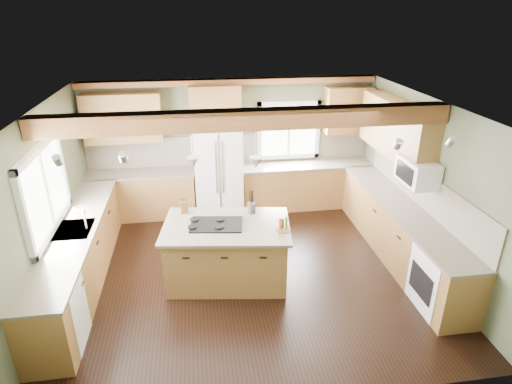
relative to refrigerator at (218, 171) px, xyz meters
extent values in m
plane|color=black|center=(0.30, -2.12, -0.90)|extent=(5.60, 5.60, 0.00)
plane|color=silver|center=(0.30, -2.12, 1.70)|extent=(5.60, 5.60, 0.00)
plane|color=#4D533B|center=(0.30, 0.38, 0.40)|extent=(5.60, 0.00, 5.60)
plane|color=#4D533B|center=(-2.50, -2.12, 0.40)|extent=(0.00, 5.00, 5.00)
plane|color=#4D533B|center=(3.10, -2.12, 0.40)|extent=(0.00, 5.00, 5.00)
cube|color=brown|center=(0.30, -2.26, 1.57)|extent=(5.55, 0.26, 0.26)
cube|color=brown|center=(0.30, 0.28, 1.64)|extent=(5.55, 0.20, 0.10)
cube|color=brown|center=(0.30, 0.36, 0.31)|extent=(5.58, 0.03, 0.58)
cube|color=brown|center=(3.08, -2.07, 0.31)|extent=(0.03, 3.70, 0.58)
cube|color=brown|center=(-1.49, 0.08, -0.46)|extent=(2.02, 0.60, 0.88)
cube|color=brown|center=(-1.49, 0.08, 0.00)|extent=(2.06, 0.64, 0.04)
cube|color=brown|center=(1.79, 0.08, -0.46)|extent=(2.62, 0.60, 0.88)
cube|color=brown|center=(1.79, 0.08, 0.00)|extent=(2.66, 0.64, 0.04)
cube|color=brown|center=(-2.20, -2.07, -0.46)|extent=(0.60, 3.70, 0.88)
cube|color=brown|center=(-2.20, -2.07, 0.00)|extent=(0.64, 3.74, 0.04)
cube|color=brown|center=(2.80, -2.07, -0.46)|extent=(0.60, 3.70, 0.88)
cube|color=brown|center=(2.80, -2.07, 0.00)|extent=(0.64, 3.74, 0.04)
cube|color=brown|center=(-1.69, 0.21, 1.05)|extent=(1.40, 0.35, 0.90)
cube|color=brown|center=(0.00, 0.21, 1.25)|extent=(0.96, 0.35, 0.70)
cube|color=brown|center=(2.92, -1.22, 1.05)|extent=(0.35, 2.20, 0.90)
cube|color=brown|center=(2.60, 0.21, 1.05)|extent=(0.90, 0.35, 0.90)
cube|color=white|center=(-2.48, -2.07, 0.65)|extent=(0.04, 1.60, 1.05)
cube|color=white|center=(1.45, 0.36, 0.65)|extent=(1.10, 0.04, 1.00)
cube|color=#262628|center=(-2.20, -2.07, 0.01)|extent=(0.50, 0.65, 0.03)
cylinder|color=#B2B2B7|center=(-2.02, -2.07, 0.15)|extent=(0.02, 0.02, 0.28)
cube|color=white|center=(-2.19, -3.37, -0.47)|extent=(0.60, 0.60, 0.84)
cube|color=white|center=(2.79, -3.37, -0.47)|extent=(0.60, 0.72, 0.84)
cube|color=white|center=(2.88, -2.17, 0.65)|extent=(0.40, 0.70, 0.38)
cone|color=#B2B2B7|center=(-0.46, -2.20, 0.98)|extent=(0.18, 0.18, 0.16)
cone|color=#B2B2B7|center=(0.40, -2.32, 0.98)|extent=(0.18, 0.18, 0.16)
cube|color=silver|center=(0.00, 0.00, 0.00)|extent=(0.90, 0.74, 1.80)
cube|color=brown|center=(-0.03, -2.26, -0.46)|extent=(1.85, 1.28, 0.88)
cube|color=brown|center=(-0.03, -2.26, 0.00)|extent=(1.98, 1.41, 0.04)
cube|color=black|center=(-0.17, -2.24, 0.03)|extent=(0.81, 0.60, 0.02)
cube|color=#5B301B|center=(-0.63, -1.78, 0.12)|extent=(0.12, 0.10, 0.19)
cylinder|color=#3F3733|center=(0.39, -1.92, 0.10)|extent=(0.13, 0.13, 0.17)
camera|label=1|loc=(-0.40, -7.75, 2.98)|focal=30.00mm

